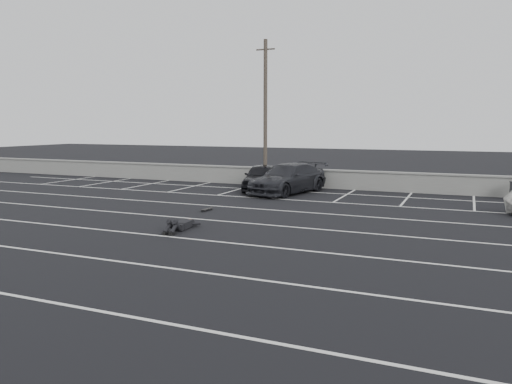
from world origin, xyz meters
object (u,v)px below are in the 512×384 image
at_px(utility_pole, 265,113).
at_px(person, 184,221).
at_px(car_left, 262,177).
at_px(car_right, 288,179).
at_px(skateboard, 207,209).

bearing_deg(utility_pole, person, -81.62).
bearing_deg(car_left, car_right, -32.03).
relative_size(utility_pole, person, 3.28).
bearing_deg(car_right, utility_pole, 151.13).
bearing_deg(car_right, skateboard, -86.48).
height_order(car_left, car_right, car_right).
bearing_deg(person, skateboard, 99.57).
bearing_deg(car_right, car_left, 176.61).
xyz_separation_m(utility_pole, skateboard, (0.79, -8.44, -4.12)).
height_order(car_left, person, car_left).
xyz_separation_m(car_left, utility_pole, (-0.35, 1.41, 3.47)).
height_order(utility_pole, skateboard, utility_pole).
distance_m(car_left, person, 10.54).
xyz_separation_m(person, skateboard, (-0.96, 3.41, -0.18)).
xyz_separation_m(car_right, skateboard, (-1.28, -6.47, -0.70)).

